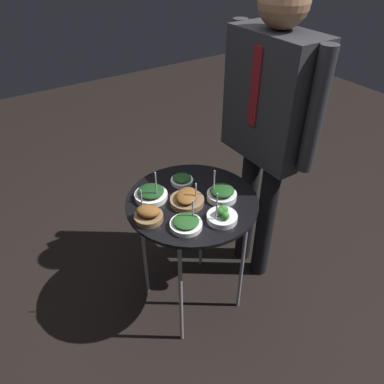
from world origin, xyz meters
name	(u,v)px	position (x,y,z in m)	size (l,w,h in m)	color
ground_plane	(192,297)	(0.00, 0.00, 0.00)	(8.00, 8.00, 0.00)	black
serving_cart	(192,209)	(0.00, 0.00, 0.71)	(0.67, 0.67, 0.77)	black
bowl_spinach_mid_left	(182,180)	(-0.16, 0.04, 0.79)	(0.12, 0.12, 0.04)	silver
bowl_spinach_front_right	(151,194)	(-0.13, -0.16, 0.80)	(0.17, 0.17, 0.18)	white
bowl_spinach_back_left	(222,194)	(0.07, 0.13, 0.80)	(0.15, 0.15, 0.17)	silver
bowl_broccoli_near_rim	(222,216)	(0.21, 0.03, 0.80)	(0.15, 0.15, 0.18)	silver
bowl_roast_center	(187,199)	(0.01, -0.04, 0.80)	(0.17, 0.17, 0.13)	brown
bowl_roast_front_left	(148,215)	(0.02, -0.25, 0.80)	(0.14, 0.14, 0.16)	brown
bowl_spinach_front_center	(186,223)	(0.16, -0.13, 0.79)	(0.15, 0.15, 0.13)	white
waiter_figure	(269,113)	(-0.03, 0.50, 1.10)	(0.64, 0.24, 1.74)	black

